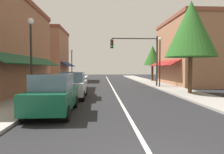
% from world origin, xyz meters
% --- Properties ---
extents(ground_plane, '(80.00, 80.00, 0.00)m').
position_xyz_m(ground_plane, '(0.00, 18.00, 0.00)').
color(ground_plane, black).
extents(sidewalk_left, '(2.60, 56.00, 0.12)m').
position_xyz_m(sidewalk_left, '(-5.50, 18.00, 0.06)').
color(sidewalk_left, '#A39E99').
rests_on(sidewalk_left, ground).
extents(sidewalk_right, '(2.60, 56.00, 0.12)m').
position_xyz_m(sidewalk_right, '(5.50, 18.00, 0.06)').
color(sidewalk_right, gray).
rests_on(sidewalk_right, ground).
extents(lane_center_stripe, '(0.14, 52.00, 0.01)m').
position_xyz_m(lane_center_stripe, '(0.00, 18.00, 0.00)').
color(lane_center_stripe, silver).
rests_on(lane_center_stripe, ground).
extents(storefront_right_block, '(6.58, 10.20, 7.78)m').
position_xyz_m(storefront_right_block, '(9.43, 20.00, 3.89)').
color(storefront_right_block, '#9E6B4C').
rests_on(storefront_right_block, ground).
extents(storefront_far_left, '(5.93, 8.20, 7.90)m').
position_xyz_m(storefront_far_left, '(-9.11, 28.00, 3.95)').
color(storefront_far_left, '#8E5B42').
rests_on(storefront_far_left, ground).
extents(parked_car_nearest_left, '(1.81, 4.11, 1.77)m').
position_xyz_m(parked_car_nearest_left, '(-3.25, 5.26, 0.88)').
color(parked_car_nearest_left, '#0F4C33').
rests_on(parked_car_nearest_left, ground).
extents(parked_car_second_left, '(1.82, 4.12, 1.77)m').
position_xyz_m(parked_car_second_left, '(-3.08, 10.00, 0.88)').
color(parked_car_second_left, '#B7BABF').
rests_on(parked_car_second_left, ground).
extents(traffic_signal_mast_arm, '(5.06, 0.50, 5.38)m').
position_xyz_m(traffic_signal_mast_arm, '(3.01, 17.54, 3.69)').
color(traffic_signal_mast_arm, '#333333').
rests_on(traffic_signal_mast_arm, ground).
extents(street_lamp_left_near, '(0.36, 0.36, 4.90)m').
position_xyz_m(street_lamp_left_near, '(-5.19, 8.24, 3.29)').
color(street_lamp_left_near, black).
rests_on(street_lamp_left_near, ground).
extents(street_lamp_right_mid, '(0.36, 0.36, 5.10)m').
position_xyz_m(street_lamp_right_mid, '(4.80, 16.53, 3.41)').
color(street_lamp_right_mid, black).
rests_on(street_lamp_right_mid, ground).
extents(street_lamp_left_far, '(0.36, 0.36, 4.56)m').
position_xyz_m(street_lamp_left_far, '(-5.17, 24.28, 3.09)').
color(street_lamp_left_far, black).
rests_on(street_lamp_left_far, ground).
extents(tree_right_near, '(3.78, 3.78, 7.02)m').
position_xyz_m(tree_right_near, '(5.54, 11.13, 4.92)').
color(tree_right_near, '#4C331E').
rests_on(tree_right_near, ground).
extents(tree_right_far, '(2.61, 2.61, 5.31)m').
position_xyz_m(tree_right_far, '(6.36, 25.57, 3.84)').
color(tree_right_far, '#4C331E').
rests_on(tree_right_far, ground).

